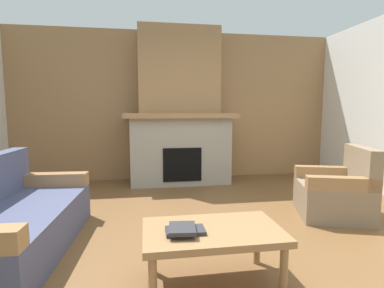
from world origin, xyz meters
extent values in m
plane|color=brown|center=(0.00, 0.00, 0.00)|extent=(9.00, 9.00, 0.00)
cube|color=#997047|center=(0.00, 3.00, 1.35)|extent=(6.00, 0.12, 2.70)
cube|color=gray|center=(0.00, 2.59, 0.57)|extent=(1.70, 0.70, 1.15)
cube|color=black|center=(0.00, 2.26, 0.38)|extent=(0.64, 0.08, 0.56)
cube|color=#997047|center=(0.00, 2.54, 1.19)|extent=(1.90, 0.82, 0.08)
cube|color=#997047|center=(0.00, 2.69, 1.97)|extent=(1.40, 0.50, 1.47)
cube|color=#474C6B|center=(-1.75, 0.22, 0.20)|extent=(0.94, 1.84, 0.40)
cube|color=#997047|center=(-1.71, 1.03, 0.48)|extent=(0.85, 0.21, 0.15)
cube|color=#847056|center=(1.63, 0.61, 0.20)|extent=(0.95, 0.95, 0.40)
cube|color=#847056|center=(1.92, 0.52, 0.62)|extent=(0.36, 0.77, 0.45)
cube|color=#997047|center=(1.72, 0.91, 0.48)|extent=(0.77, 0.36, 0.15)
cube|color=#997047|center=(1.53, 0.32, 0.48)|extent=(0.77, 0.36, 0.15)
cube|color=#997047|center=(-0.13, -0.55, 0.41)|extent=(1.00, 0.60, 0.05)
cylinder|color=#997047|center=(-0.57, -0.79, 0.19)|extent=(0.06, 0.06, 0.38)
cylinder|color=#997047|center=(0.31, -0.79, 0.19)|extent=(0.06, 0.06, 0.38)
cylinder|color=#997047|center=(-0.57, -0.31, 0.19)|extent=(0.06, 0.06, 0.38)
cylinder|color=#997047|center=(0.31, -0.31, 0.19)|extent=(0.06, 0.06, 0.38)
cube|color=#2D2D33|center=(-0.34, -0.59, 0.44)|extent=(0.27, 0.16, 0.03)
cube|color=#2D2D33|center=(-0.36, -0.62, 0.47)|extent=(0.20, 0.23, 0.03)
camera|label=1|loc=(-0.61, -2.55, 1.28)|focal=27.61mm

